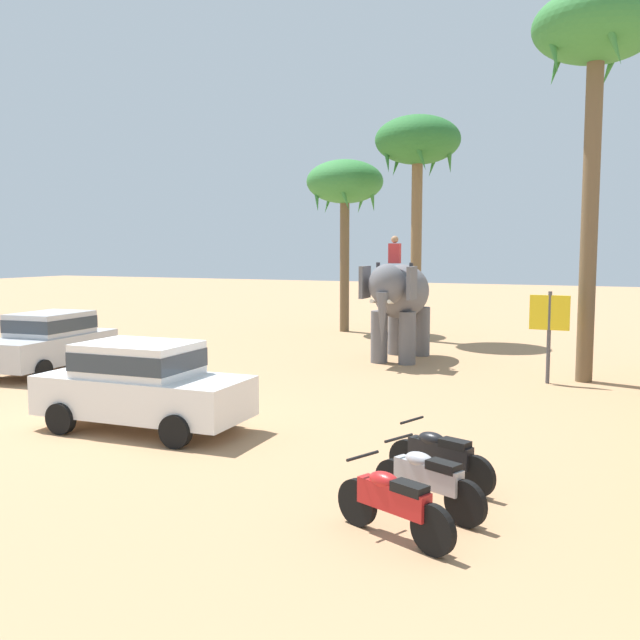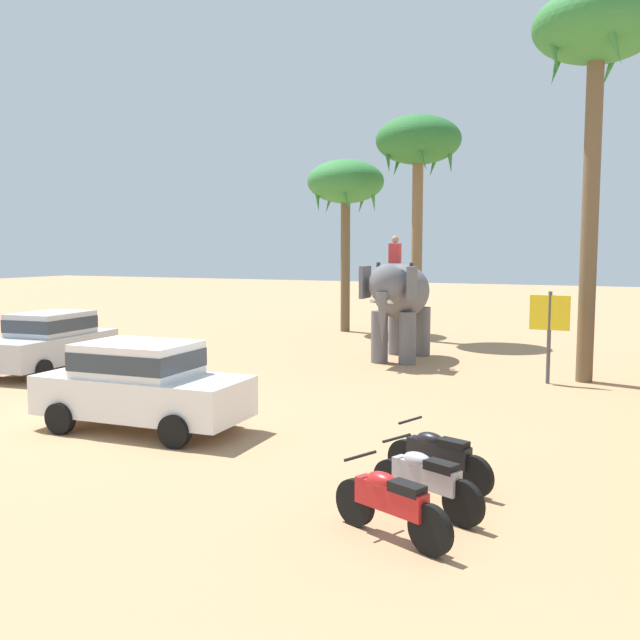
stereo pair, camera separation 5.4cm
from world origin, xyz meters
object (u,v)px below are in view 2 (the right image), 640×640
at_px(palm_tree_near_hut, 597,41).
at_px(elephant_with_mahout, 400,297).
at_px(car_parked_far_side, 50,340).
at_px(palm_tree_left_of_road, 418,147).
at_px(palm_tree_behind_elephant, 346,186).
at_px(signboard_yellow, 550,319).
at_px(motorcycle_mid_row, 438,457).
at_px(car_sedan_foreground, 141,382).
at_px(motorcycle_second_in_row, 426,480).
at_px(motorcycle_nearest_camera, 391,502).

bearing_deg(palm_tree_near_hut, elephant_with_mahout, 165.81).
bearing_deg(elephant_with_mahout, car_parked_far_side, -143.58).
bearing_deg(car_parked_far_side, palm_tree_left_of_road, 56.52).
bearing_deg(palm_tree_behind_elephant, signboard_yellow, -42.91).
bearing_deg(palm_tree_left_of_road, palm_tree_near_hut, -44.42).
bearing_deg(motorcycle_mid_row, signboard_yellow, 86.87).
bearing_deg(car_sedan_foreground, palm_tree_near_hut, 49.95).
height_order(palm_tree_near_hut, signboard_yellow, palm_tree_near_hut).
distance_m(car_sedan_foreground, motorcycle_mid_row, 6.17).
xyz_separation_m(car_parked_far_side, signboard_yellow, (13.06, 4.07, 0.76)).
xyz_separation_m(motorcycle_second_in_row, palm_tree_left_of_road, (-5.31, 17.20, 6.83)).
height_order(palm_tree_left_of_road, signboard_yellow, palm_tree_left_of_road).
bearing_deg(motorcycle_second_in_row, signboard_yellow, 87.88).
distance_m(elephant_with_mahout, signboard_yellow, 5.17).
distance_m(car_parked_far_side, motorcycle_mid_row, 13.52).
height_order(car_parked_far_side, motorcycle_second_in_row, car_parked_far_side).
height_order(motorcycle_nearest_camera, palm_tree_behind_elephant, palm_tree_behind_elephant).
distance_m(palm_tree_left_of_road, signboard_yellow, 10.67).
relative_size(motorcycle_nearest_camera, motorcycle_second_in_row, 1.00).
relative_size(car_parked_far_side, motorcycle_mid_row, 2.45).
bearing_deg(signboard_yellow, palm_tree_left_of_road, 128.79).
relative_size(elephant_with_mahout, palm_tree_left_of_road, 0.46).
xyz_separation_m(car_parked_far_side, palm_tree_near_hut, (13.90, 4.75, 7.76)).
xyz_separation_m(car_sedan_foreground, motorcycle_mid_row, (6.09, -0.89, -0.46)).
distance_m(car_parked_far_side, elephant_with_mahout, 10.42).
bearing_deg(car_sedan_foreground, motorcycle_second_in_row, -17.56).
relative_size(motorcycle_second_in_row, signboard_yellow, 0.71).
bearing_deg(signboard_yellow, elephant_with_mahout, 156.17).
bearing_deg(motorcycle_mid_row, elephant_with_mahout, 110.78).
height_order(car_parked_far_side, palm_tree_left_of_road, palm_tree_left_of_road).
bearing_deg(palm_tree_near_hut, motorcycle_mid_row, -97.82).
bearing_deg(car_parked_far_side, motorcycle_mid_row, -21.61).
bearing_deg(palm_tree_behind_elephant, palm_tree_near_hut, -38.13).
relative_size(car_sedan_foreground, motorcycle_mid_row, 2.41).
relative_size(car_parked_far_side, palm_tree_near_hut, 0.42).
relative_size(palm_tree_left_of_road, signboard_yellow, 3.52).
xyz_separation_m(car_parked_far_side, motorcycle_second_in_row, (12.68, -6.06, -0.46)).
bearing_deg(palm_tree_left_of_road, motorcycle_mid_row, -72.15).
bearing_deg(palm_tree_behind_elephant, elephant_with_mahout, -55.18).
relative_size(palm_tree_behind_elephant, palm_tree_near_hut, 0.72).
bearing_deg(elephant_with_mahout, palm_tree_behind_elephant, 124.82).
height_order(car_sedan_foreground, motorcycle_nearest_camera, car_sedan_foreground).
bearing_deg(car_sedan_foreground, palm_tree_left_of_road, 86.62).
bearing_deg(palm_tree_left_of_road, elephant_with_mahout, -79.03).
bearing_deg(elephant_with_mahout, palm_tree_left_of_road, 100.97).
xyz_separation_m(motorcycle_nearest_camera, signboard_yellow, (0.53, 11.10, 1.22)).
height_order(car_parked_far_side, palm_tree_behind_elephant, palm_tree_behind_elephant).
relative_size(palm_tree_near_hut, signboard_yellow, 4.16).
relative_size(motorcycle_nearest_camera, palm_tree_left_of_road, 0.20).
distance_m(motorcycle_second_in_row, palm_tree_left_of_road, 19.25).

